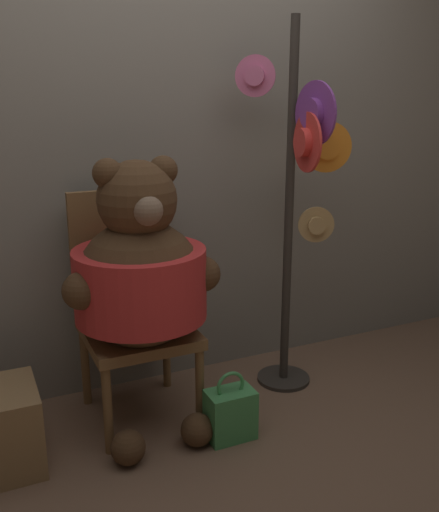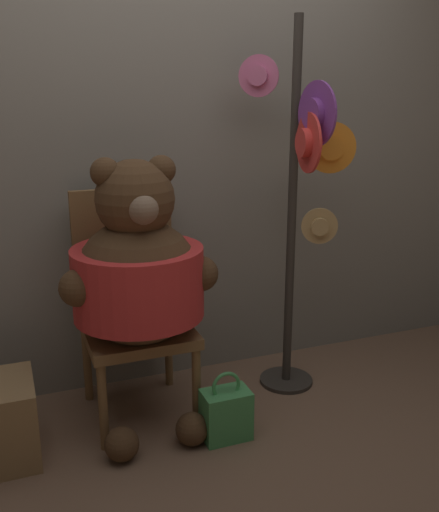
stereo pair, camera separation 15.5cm
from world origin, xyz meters
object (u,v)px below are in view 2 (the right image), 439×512
chair (132,301)px  handbag_on_ground (226,414)px  teddy_bear (138,274)px  hat_display_rack (302,192)px

chair → handbag_on_ground: 0.68m
chair → handbag_on_ground: size_ratio=3.27×
teddy_bear → handbag_on_ground: size_ratio=3.84×
chair → teddy_bear: 0.26m
teddy_bear → handbag_on_ground: 0.73m
hat_display_rack → chair: bearing=170.2°
handbag_on_ground → chair: bearing=125.4°
chair → hat_display_rack: size_ratio=0.58×
chair → handbag_on_ground: chair is taller
chair → handbag_on_ground: (0.31, -0.44, -0.42)m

